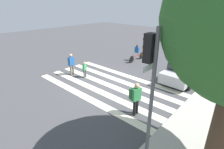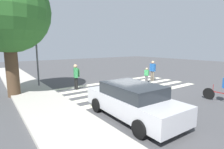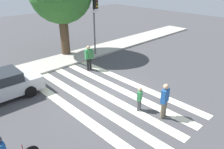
# 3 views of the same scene
# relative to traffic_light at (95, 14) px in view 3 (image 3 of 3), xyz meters

# --- Properties ---
(ground_plane) EXTENTS (60.00, 60.00, 0.00)m
(ground_plane) POSITION_rel_traffic_light_xyz_m (-3.79, -5.33, -3.38)
(ground_plane) COLOR #444447
(sidewalk_curb) EXTENTS (36.00, 2.50, 0.14)m
(sidewalk_curb) POSITION_rel_traffic_light_xyz_m (-3.79, 0.92, -3.31)
(sidewalk_curb) COLOR #ADA89E
(sidewalk_curb) RESTS_ON ground_plane
(crosswalk_stripes) EXTENTS (4.88, 10.00, 0.01)m
(crosswalk_stripes) POSITION_rel_traffic_light_xyz_m (-3.79, -5.33, -3.38)
(crosswalk_stripes) COLOR #F2EDCC
(crosswalk_stripes) RESTS_ON ground_plane
(traffic_light) EXTENTS (0.60, 0.50, 4.84)m
(traffic_light) POSITION_rel_traffic_light_xyz_m (0.00, 0.00, 0.00)
(traffic_light) COLOR #515456
(traffic_light) RESTS_ON ground_plane
(pedestrian_adult_yellow_jacket) EXTENTS (0.53, 0.49, 1.78)m
(pedestrian_adult_yellow_jacket) POSITION_rel_traffic_light_xyz_m (-2.18, -1.90, -2.34)
(pedestrian_adult_yellow_jacket) COLOR black
(pedestrian_adult_yellow_jacket) RESTS_ON ground_plane
(pedestrian_adult_tall_backpack) EXTENTS (0.38, 0.26, 1.27)m
(pedestrian_adult_tall_backpack) POSITION_rel_traffic_light_xyz_m (-3.57, -7.57, -2.67)
(pedestrian_adult_tall_backpack) COLOR #4C4C51
(pedestrian_adult_tall_backpack) RESTS_ON ground_plane
(pedestrian_child_with_backpack) EXTENTS (0.52, 0.30, 1.75)m
(pedestrian_child_with_backpack) POSITION_rel_traffic_light_xyz_m (-3.20, -8.72, -2.39)
(pedestrian_child_with_backpack) COLOR #6B6051
(pedestrian_child_with_backpack) RESTS_ON ground_plane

